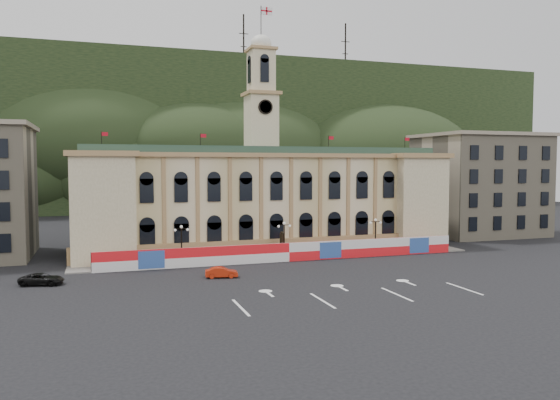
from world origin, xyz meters
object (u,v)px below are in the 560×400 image
object	(u,v)px
red_sedan	(222,272)
black_suv	(42,279)
lamp_center	(284,237)
statue	(282,249)

from	to	relation	value
red_sedan	black_suv	size ratio (longest dim) A/B	0.79
black_suv	lamp_center	bearing A→B (deg)	-62.20
lamp_center	red_sedan	bearing A→B (deg)	-138.69
lamp_center	red_sedan	distance (m)	14.62
lamp_center	red_sedan	size ratio (longest dim) A/B	1.32
statue	red_sedan	size ratio (longest dim) A/B	0.95
statue	lamp_center	distance (m)	2.14
statue	black_suv	xyz separation A→B (m)	(-30.00, -8.21, -0.55)
statue	black_suv	size ratio (longest dim) A/B	0.75
lamp_center	black_suv	world-z (taller)	lamp_center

